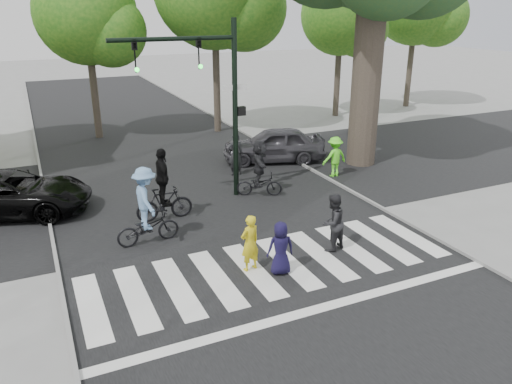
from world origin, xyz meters
The scene contains 20 objects.
ground centered at (0.00, 0.00, 0.00)m, with size 120.00×120.00×0.00m, color gray.
road_stem centered at (0.00, 5.00, 0.01)m, with size 10.00×70.00×0.01m, color black.
road_cross centered at (0.00, 8.00, 0.01)m, with size 70.00×10.00×0.01m, color black.
curb_left centered at (-5.05, 5.00, 0.05)m, with size 0.10×70.00×0.10m, color gray.
curb_right centered at (5.05, 5.00, 0.05)m, with size 0.10×70.00×0.10m, color gray.
crosswalk centered at (0.00, 0.66, 0.01)m, with size 10.00×3.85×0.01m.
traffic_signal centered at (0.35, 6.20, 3.90)m, with size 4.45×0.29×6.00m.
bg_tree_2 centered at (-1.76, 16.62, 5.78)m, with size 5.04×4.80×8.40m.
bg_tree_4 centered at (12.23, 16.12, 5.64)m, with size 4.83×4.60×8.15m.
bg_tree_5 centered at (18.27, 16.69, 6.36)m, with size 5.67×5.40×9.30m.
pedestrian_woman centered at (-0.56, 1.07, 0.75)m, with size 0.55×0.36×1.50m, color gold.
pedestrian_child centered at (0.06, 0.59, 0.69)m, with size 0.68×0.44×1.39m, color black.
pedestrian_adult centered at (1.94, 1.15, 0.82)m, with size 0.79×0.62×1.63m, color #232325.
cyclist_left centered at (-2.55, 3.67, 0.98)m, with size 1.81×1.19×2.25m.
cyclist_mid centered at (-1.69, 5.11, 0.95)m, with size 1.79×1.09×2.32m.
cyclist_right centered at (1.91, 5.78, 0.90)m, with size 1.68×1.55×2.02m.
car_suv centered at (-6.10, 7.63, 0.71)m, with size 2.34×5.07×1.41m, color black.
car_grey centered at (4.24, 9.30, 0.74)m, with size 1.75×4.34×1.48m, color #3B393F.
bystander_hivis centered at (5.51, 6.50, 0.80)m, with size 1.03×0.59×1.59m, color #61FD28.
bystander_dark centered at (2.02, 8.26, 0.85)m, with size 0.62×0.41×1.70m, color #232325.
Camera 1 is at (-5.14, -9.24, 6.36)m, focal length 35.00 mm.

